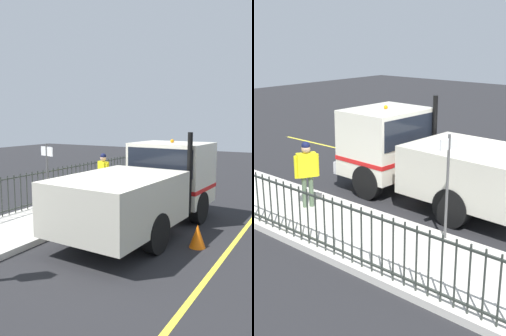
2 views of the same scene
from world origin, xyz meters
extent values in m
plane|color=#232326|center=(0.00, 0.00, 0.00)|extent=(54.94, 54.94, 0.00)
cube|color=beige|center=(3.16, 0.00, 0.08)|extent=(2.51, 24.97, 0.15)
cube|color=silver|center=(0.10, -3.57, 1.42)|extent=(2.36, 1.89, 1.88)
cube|color=black|center=(0.10, -3.57, 1.84)|extent=(2.18, 1.92, 0.83)
cube|color=beige|center=(0.21, -0.51, 1.10)|extent=(2.41, 3.47, 1.24)
cube|color=silver|center=(0.07, -4.55, 0.63)|extent=(2.19, 0.27, 0.36)
cube|color=red|center=(0.10, -3.57, 1.01)|extent=(2.38, 1.91, 0.12)
cylinder|color=black|center=(1.14, -3.33, 0.48)|extent=(0.33, 0.97, 0.96)
cylinder|color=black|center=(-0.92, -3.26, 0.48)|extent=(0.33, 0.97, 0.96)
cylinder|color=black|center=(1.23, -0.55, 0.48)|extent=(0.33, 0.97, 0.96)
cylinder|color=black|center=(-0.82, -0.48, 0.48)|extent=(0.33, 0.97, 0.96)
sphere|color=orange|center=(0.10, -3.57, 2.41)|extent=(0.12, 0.12, 0.12)
cylinder|color=black|center=(-0.86, -2.53, 1.61)|extent=(0.14, 0.14, 2.26)
cube|color=yellow|center=(2.88, -3.81, 1.27)|extent=(0.53, 0.42, 0.61)
sphere|color=tan|center=(2.88, -3.81, 1.69)|extent=(0.23, 0.23, 0.23)
sphere|color=#14193F|center=(2.88, -3.81, 1.77)|extent=(0.21, 0.21, 0.21)
cylinder|color=#4C6047|center=(2.96, -3.85, 0.56)|extent=(0.12, 0.12, 0.81)
cylinder|color=#4C6047|center=(2.81, -3.78, 0.56)|extent=(0.12, 0.12, 0.81)
cylinder|color=yellow|center=(3.12, -3.94, 1.24)|extent=(0.09, 0.09, 0.58)
cylinder|color=yellow|center=(2.64, -3.69, 1.24)|extent=(0.09, 0.09, 0.58)
cylinder|color=#2D332D|center=(4.27, -3.96, 0.77)|extent=(0.04, 0.04, 1.22)
cylinder|color=#2D332D|center=(4.27, -3.71, 0.77)|extent=(0.04, 0.04, 1.22)
cylinder|color=#2D332D|center=(4.27, -3.45, 0.77)|extent=(0.04, 0.04, 1.22)
cylinder|color=#2D332D|center=(4.27, -3.20, 0.77)|extent=(0.04, 0.04, 1.22)
cylinder|color=#2D332D|center=(4.27, -2.94, 0.77)|extent=(0.04, 0.04, 1.22)
cylinder|color=#2D332D|center=(4.27, -2.69, 0.77)|extent=(0.04, 0.04, 1.22)
cylinder|color=#2D332D|center=(4.27, -2.43, 0.77)|extent=(0.04, 0.04, 1.22)
cylinder|color=#2D332D|center=(4.27, -2.17, 0.77)|extent=(0.04, 0.04, 1.22)
cylinder|color=#2D332D|center=(4.27, -1.92, 0.77)|extent=(0.04, 0.04, 1.22)
cylinder|color=#2D332D|center=(4.27, -1.66, 0.77)|extent=(0.04, 0.04, 1.22)
cylinder|color=#2D332D|center=(4.27, -1.41, 0.77)|extent=(0.04, 0.04, 1.22)
cylinder|color=#2D332D|center=(4.27, -1.15, 0.77)|extent=(0.04, 0.04, 1.22)
cylinder|color=#2D332D|center=(4.27, -0.90, 0.77)|extent=(0.04, 0.04, 1.22)
cylinder|color=#2D332D|center=(4.27, -0.64, 0.77)|extent=(0.04, 0.04, 1.22)
cylinder|color=#2D332D|center=(4.27, -0.38, 0.77)|extent=(0.04, 0.04, 1.22)
cylinder|color=#2D332D|center=(4.27, -0.13, 0.77)|extent=(0.04, 0.04, 1.22)
cylinder|color=#2D332D|center=(4.27, 0.13, 0.77)|extent=(0.04, 0.04, 1.22)
cylinder|color=#2D332D|center=(4.27, 0.38, 0.77)|extent=(0.04, 0.04, 1.22)
cylinder|color=#2D332D|center=(4.27, 0.64, 0.77)|extent=(0.04, 0.04, 1.22)
cylinder|color=#2D332D|center=(4.27, 0.90, 0.77)|extent=(0.04, 0.04, 1.22)
cylinder|color=#2D332D|center=(4.27, 1.15, 0.77)|extent=(0.04, 0.04, 1.22)
cylinder|color=#2D332D|center=(4.27, 1.41, 0.77)|extent=(0.04, 0.04, 1.22)
cylinder|color=#2D332D|center=(4.27, 1.66, 0.77)|extent=(0.04, 0.04, 1.22)
cylinder|color=#2D332D|center=(4.27, 1.92, 0.77)|extent=(0.04, 0.04, 1.22)
cylinder|color=#2D332D|center=(4.27, 2.17, 0.77)|extent=(0.04, 0.04, 1.22)
cube|color=#2D332D|center=(4.27, 0.00, 1.28)|extent=(0.04, 21.23, 0.04)
cube|color=#2D332D|center=(4.27, 0.00, 0.30)|extent=(0.04, 21.23, 0.04)
cone|color=orange|center=(-1.55, -1.31, 0.28)|extent=(0.40, 0.40, 0.57)
cylinder|color=#4C4C4C|center=(2.15, -0.14, 1.31)|extent=(0.06, 0.06, 2.31)
cube|color=white|center=(2.15, -0.14, 2.27)|extent=(0.49, 0.15, 0.24)
camera|label=1|loc=(-4.09, 6.48, 3.07)|focal=36.79mm
camera|label=2|loc=(9.93, 4.71, 4.48)|focal=48.54mm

